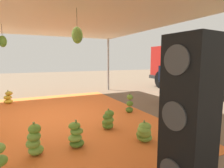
% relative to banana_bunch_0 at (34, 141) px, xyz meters
% --- Properties ---
extents(ground_plane, '(40.00, 40.00, 0.00)m').
position_rel_banana_bunch_0_xyz_m(ground_plane, '(-1.97, 3.71, -0.26)').
color(ground_plane, brown).
extents(tarp_orange, '(6.69, 5.03, 0.01)m').
position_rel_banana_bunch_0_xyz_m(tarp_orange, '(-1.97, 0.71, -0.26)').
color(tarp_orange, orange).
rests_on(tarp_orange, ground).
extents(tent_canopy, '(8.00, 7.00, 2.78)m').
position_rel_banana_bunch_0_xyz_m(tent_canopy, '(-1.97, 0.62, 2.44)').
color(tent_canopy, '#9EA0A5').
rests_on(tent_canopy, ground).
extents(banana_bunch_0, '(0.34, 0.34, 0.58)m').
position_rel_banana_bunch_0_xyz_m(banana_bunch_0, '(0.00, 0.00, 0.00)').
color(banana_bunch_0, '#75A83D').
rests_on(banana_bunch_0, tarp_orange).
extents(banana_bunch_2, '(0.44, 0.43, 0.44)m').
position_rel_banana_bunch_0_xyz_m(banana_bunch_2, '(0.38, 1.98, -0.07)').
color(banana_bunch_2, '#6B9E38').
rests_on(banana_bunch_2, tarp_orange).
extents(banana_bunch_3, '(0.40, 0.40, 0.51)m').
position_rel_banana_bunch_0_xyz_m(banana_bunch_3, '(-0.01, 0.71, -0.04)').
color(banana_bunch_3, '#477523').
rests_on(banana_bunch_3, tarp_orange).
extents(banana_bunch_4, '(0.31, 0.31, 0.60)m').
position_rel_banana_bunch_0_xyz_m(banana_bunch_4, '(-1.49, 2.78, 0.00)').
color(banana_bunch_4, '#477523').
rests_on(banana_bunch_4, tarp_orange).
extents(banana_bunch_7, '(0.38, 0.38, 0.49)m').
position_rel_banana_bunch_0_xyz_m(banana_bunch_7, '(-0.55, 1.62, -0.04)').
color(banana_bunch_7, '#518428').
rests_on(banana_bunch_7, tarp_orange).
extents(banana_bunch_8, '(0.42, 0.43, 0.50)m').
position_rel_banana_bunch_0_xyz_m(banana_bunch_8, '(-4.45, -0.67, -0.04)').
color(banana_bunch_8, gold).
rests_on(banana_bunch_8, tarp_orange).
extents(cargo_truck_main, '(7.25, 2.69, 2.40)m').
position_rel_banana_bunch_0_xyz_m(cargo_truck_main, '(-2.72, 7.89, 0.93)').
color(cargo_truck_main, '#2D2D2D').
rests_on(cargo_truck_main, ground).
extents(worker_1, '(0.60, 0.37, 1.63)m').
position_rel_banana_bunch_0_xyz_m(worker_1, '(-2.07, 4.60, 0.69)').
color(worker_1, '#26262D').
rests_on(worker_1, ground).
extents(speaker_stack, '(0.54, 0.50, 1.90)m').
position_rel_banana_bunch_0_xyz_m(speaker_stack, '(1.78, 1.57, 0.69)').
color(speaker_stack, black).
rests_on(speaker_stack, ground).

